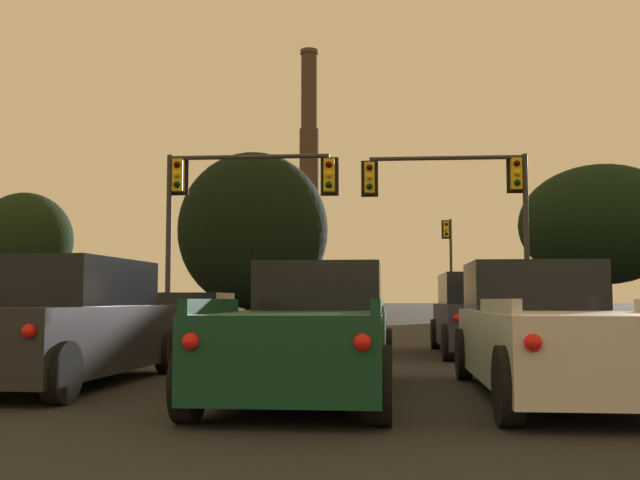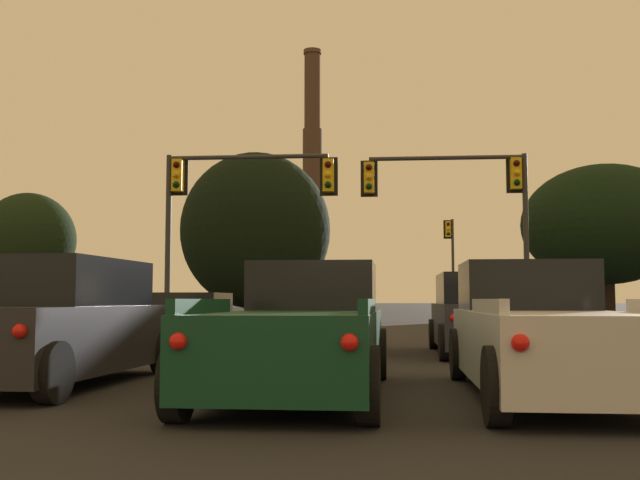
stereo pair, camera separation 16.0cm
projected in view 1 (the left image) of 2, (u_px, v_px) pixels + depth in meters
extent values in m
cube|color=gray|center=(191.00, 330.00, 18.27)|extent=(1.81, 4.60, 0.70)
cube|color=black|center=(194.00, 304.00, 18.55)|extent=(1.62, 2.20, 0.55)
cylinder|color=black|center=(176.00, 334.00, 20.21)|extent=(0.22, 0.64, 0.64)
cylinder|color=black|center=(241.00, 335.00, 20.07)|extent=(0.22, 0.64, 0.64)
cylinder|color=black|center=(130.00, 342.00, 16.43)|extent=(0.22, 0.64, 0.64)
cylinder|color=black|center=(209.00, 343.00, 16.30)|extent=(0.22, 0.64, 0.64)
sphere|color=red|center=(131.00, 327.00, 16.03)|extent=(0.17, 0.17, 0.17)
sphere|color=red|center=(197.00, 327.00, 15.92)|extent=(0.17, 0.17, 0.17)
cube|color=#232328|center=(482.00, 325.00, 17.19)|extent=(1.96, 4.82, 0.95)
cube|color=black|center=(481.00, 289.00, 17.37)|extent=(1.80, 2.82, 0.70)
cylinder|color=black|center=(435.00, 334.00, 19.16)|extent=(0.23, 0.76, 0.76)
cylinder|color=black|center=(510.00, 334.00, 18.99)|extent=(0.23, 0.76, 0.76)
cylinder|color=black|center=(448.00, 342.00, 15.33)|extent=(0.23, 0.76, 0.76)
cylinder|color=black|center=(541.00, 343.00, 15.17)|extent=(0.23, 0.76, 0.76)
sphere|color=red|center=(458.00, 318.00, 14.87)|extent=(0.17, 0.17, 0.17)
sphere|color=red|center=(538.00, 318.00, 14.73)|extent=(0.17, 0.17, 0.17)
cube|color=navy|center=(322.00, 324.00, 17.88)|extent=(2.09, 4.87, 0.95)
cube|color=black|center=(323.00, 289.00, 18.06)|extent=(1.88, 2.86, 0.70)
cylinder|color=black|center=(290.00, 333.00, 19.81)|extent=(0.25, 0.77, 0.76)
cylinder|color=black|center=(361.00, 333.00, 19.73)|extent=(0.25, 0.77, 0.76)
cylinder|color=black|center=(275.00, 341.00, 15.98)|extent=(0.25, 0.77, 0.76)
cylinder|color=black|center=(363.00, 341.00, 15.90)|extent=(0.25, 0.77, 0.76)
sphere|color=red|center=(280.00, 317.00, 15.52)|extent=(0.17, 0.17, 0.17)
sphere|color=red|center=(355.00, 317.00, 15.45)|extent=(0.17, 0.17, 0.17)
cube|color=#232328|center=(63.00, 338.00, 10.98)|extent=(2.16, 4.89, 0.95)
cube|color=black|center=(68.00, 282.00, 11.16)|extent=(1.92, 2.89, 0.70)
cylinder|color=black|center=(63.00, 350.00, 12.98)|extent=(0.26, 0.77, 0.76)
cylinder|color=black|center=(168.00, 351.00, 12.74)|extent=(0.26, 0.77, 0.76)
cylinder|color=black|center=(61.00, 373.00, 8.93)|extent=(0.26, 0.77, 0.76)
sphere|color=red|center=(29.00, 331.00, 8.50)|extent=(0.17, 0.17, 0.17)
cube|color=#0F3823|center=(308.00, 345.00, 9.73)|extent=(2.09, 5.43, 0.88)
cube|color=black|center=(321.00, 286.00, 11.54)|extent=(1.87, 1.83, 0.72)
cube|color=#0F3823|center=(212.00, 306.00, 8.49)|extent=(0.14, 2.43, 0.16)
cube|color=#0F3823|center=(378.00, 306.00, 8.31)|extent=(0.14, 2.43, 0.16)
cylinder|color=black|center=(263.00, 353.00, 11.99)|extent=(0.23, 0.80, 0.80)
cylinder|color=black|center=(385.00, 354.00, 11.80)|extent=(0.23, 0.80, 0.80)
cylinder|color=black|center=(188.00, 383.00, 7.62)|extent=(0.23, 0.80, 0.80)
cylinder|color=black|center=(381.00, 385.00, 7.43)|extent=(0.23, 0.80, 0.80)
sphere|color=red|center=(190.00, 341.00, 7.13)|extent=(0.17, 0.17, 0.17)
sphere|color=red|center=(362.00, 342.00, 6.97)|extent=(0.17, 0.17, 0.17)
cube|color=silver|center=(559.00, 346.00, 9.50)|extent=(2.07, 5.43, 0.88)
cube|color=black|center=(531.00, 286.00, 11.30)|extent=(1.86, 1.82, 0.72)
cube|color=silver|center=(498.00, 306.00, 8.25)|extent=(0.13, 2.43, 0.16)
cylinder|color=black|center=(464.00, 354.00, 11.75)|extent=(0.23, 0.80, 0.80)
cylinder|color=black|center=(592.00, 355.00, 11.57)|extent=(0.23, 0.80, 0.80)
cylinder|color=black|center=(508.00, 386.00, 7.38)|extent=(0.23, 0.80, 0.80)
sphere|color=red|center=(533.00, 343.00, 6.89)|extent=(0.17, 0.17, 0.17)
cylinder|color=#2D2D30|center=(169.00, 246.00, 23.95)|extent=(0.18, 0.18, 5.93)
cylinder|color=black|center=(167.00, 338.00, 23.72)|extent=(0.40, 0.40, 0.10)
cube|color=yellow|center=(178.00, 175.00, 24.12)|extent=(0.34, 0.34, 1.04)
cube|color=black|center=(180.00, 176.00, 24.29)|extent=(0.58, 0.03, 1.25)
sphere|color=#320504|center=(177.00, 165.00, 23.95)|extent=(0.22, 0.22, 0.22)
sphere|color=#F2AD14|center=(177.00, 174.00, 23.93)|extent=(0.22, 0.22, 0.22)
sphere|color=black|center=(177.00, 184.00, 23.90)|extent=(0.22, 0.22, 0.22)
cylinder|color=#2D2D30|center=(249.00, 157.00, 23.98)|extent=(5.17, 0.14, 0.14)
sphere|color=#2D2D30|center=(170.00, 158.00, 24.18)|extent=(0.18, 0.18, 0.18)
cube|color=yellow|center=(329.00, 176.00, 23.72)|extent=(0.34, 0.34, 1.04)
cube|color=black|center=(330.00, 177.00, 23.90)|extent=(0.58, 0.03, 1.25)
sphere|color=#320504|center=(329.00, 165.00, 23.56)|extent=(0.22, 0.22, 0.22)
sphere|color=#F2AD14|center=(329.00, 175.00, 23.54)|extent=(0.22, 0.22, 0.22)
sphere|color=black|center=(329.00, 185.00, 23.51)|extent=(0.22, 0.22, 0.22)
cylinder|color=#2D2D30|center=(451.00, 269.00, 49.47)|extent=(0.18, 0.18, 6.62)
cylinder|color=black|center=(452.00, 318.00, 49.21)|extent=(0.40, 0.40, 0.10)
cube|color=yellow|center=(446.00, 229.00, 49.70)|extent=(0.34, 0.34, 1.04)
cube|color=black|center=(446.00, 229.00, 49.88)|extent=(0.58, 0.03, 1.25)
sphere|color=#320504|center=(446.00, 224.00, 49.54)|extent=(0.22, 0.22, 0.22)
sphere|color=#F2AD14|center=(446.00, 229.00, 49.51)|extent=(0.22, 0.22, 0.22)
sphere|color=black|center=(446.00, 234.00, 49.49)|extent=(0.22, 0.22, 0.22)
cylinder|color=#2D2D30|center=(527.00, 245.00, 24.67)|extent=(0.18, 0.18, 6.11)
cylinder|color=black|center=(529.00, 337.00, 24.43)|extent=(0.40, 0.40, 0.10)
cube|color=yellow|center=(516.00, 174.00, 24.89)|extent=(0.34, 0.34, 1.04)
cube|color=black|center=(515.00, 175.00, 25.07)|extent=(0.58, 0.03, 1.25)
sphere|color=#320504|center=(517.00, 163.00, 24.72)|extent=(0.22, 0.22, 0.22)
sphere|color=#F2AD14|center=(517.00, 173.00, 24.70)|extent=(0.22, 0.22, 0.22)
sphere|color=black|center=(517.00, 183.00, 24.67)|extent=(0.22, 0.22, 0.22)
cylinder|color=#2D2D30|center=(446.00, 158.00, 25.11)|extent=(5.17, 0.14, 0.14)
sphere|color=#2D2D30|center=(525.00, 157.00, 24.91)|extent=(0.18, 0.18, 0.18)
cube|color=yellow|center=(370.00, 178.00, 25.27)|extent=(0.34, 0.34, 1.04)
cube|color=black|center=(370.00, 179.00, 25.45)|extent=(0.58, 0.03, 1.25)
sphere|color=#320504|center=(369.00, 167.00, 25.10)|extent=(0.22, 0.22, 0.22)
sphere|color=#F2AD14|center=(369.00, 177.00, 25.08)|extent=(0.22, 0.22, 0.22)
sphere|color=black|center=(370.00, 186.00, 25.05)|extent=(0.22, 0.22, 0.22)
cylinder|color=#3C2B22|center=(309.00, 299.00, 126.86)|extent=(6.18, 6.18, 2.68)
cylinder|color=#473328|center=(309.00, 250.00, 127.53)|extent=(3.86, 3.86, 14.01)
cylinder|color=#473328|center=(309.00, 169.00, 128.66)|extent=(3.32, 3.32, 14.01)
cylinder|color=#473328|center=(309.00, 90.00, 129.78)|extent=(2.78, 2.78, 14.01)
cylinder|color=#4E382C|center=(309.00, 52.00, 130.31)|extent=(3.11, 3.11, 0.70)
cylinder|color=black|center=(23.00, 295.00, 66.26)|extent=(0.84, 0.84, 3.41)
ellipsoid|color=black|center=(25.00, 240.00, 66.65)|extent=(8.45, 7.60, 8.49)
cylinder|color=black|center=(604.00, 293.00, 56.72)|extent=(1.25, 1.25, 3.57)
ellipsoid|color=black|center=(602.00, 224.00, 57.14)|extent=(12.47, 11.23, 9.19)
cylinder|color=black|center=(252.00, 302.00, 64.88)|extent=(1.31, 1.31, 2.19)
ellipsoid|color=black|center=(253.00, 230.00, 65.38)|extent=(13.12, 11.81, 13.71)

